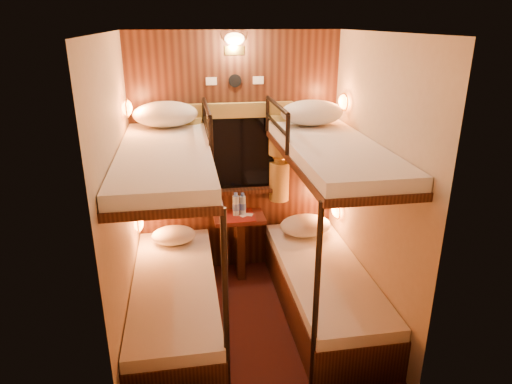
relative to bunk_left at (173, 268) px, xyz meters
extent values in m
plane|color=#330E0E|center=(0.65, -0.07, -0.56)|extent=(2.10, 2.10, 0.00)
plane|color=silver|center=(0.65, -0.07, 1.84)|extent=(2.10, 2.10, 0.00)
plane|color=#C6B293|center=(0.65, 0.98, 0.64)|extent=(2.40, 0.00, 2.40)
plane|color=#C6B293|center=(0.65, -1.12, 0.64)|extent=(2.40, 0.00, 2.40)
plane|color=#C6B293|center=(-0.35, -0.07, 0.64)|extent=(0.00, 2.40, 2.40)
plane|color=#C6B293|center=(1.65, -0.07, 0.64)|extent=(0.00, 2.40, 2.40)
cube|color=black|center=(0.65, 0.97, 0.64)|extent=(2.00, 0.03, 2.40)
cube|color=black|center=(0.00, 0.00, -0.38)|extent=(0.70, 1.90, 0.35)
cube|color=silver|center=(0.00, 0.00, -0.16)|extent=(0.68, 1.88, 0.10)
cube|color=black|center=(0.00, 0.00, 0.89)|extent=(0.70, 1.90, 0.06)
cube|color=silver|center=(0.00, 0.00, 0.97)|extent=(0.68, 1.88, 0.10)
cylinder|color=black|center=(0.35, -0.90, 0.17)|extent=(0.04, 0.04, 1.45)
cylinder|color=black|center=(0.35, 0.88, 1.08)|extent=(0.04, 0.04, 0.32)
cylinder|color=black|center=(0.35, 0.03, 1.08)|extent=(0.04, 0.04, 0.32)
cylinder|color=black|center=(0.35, 0.46, 1.24)|extent=(0.04, 0.85, 0.04)
cylinder|color=black|center=(0.35, 0.46, 1.07)|extent=(0.03, 0.85, 0.03)
cube|color=black|center=(1.30, 0.00, -0.38)|extent=(0.70, 1.90, 0.35)
cube|color=silver|center=(1.30, 0.00, -0.16)|extent=(0.68, 1.88, 0.10)
cube|color=black|center=(1.30, 0.00, 0.89)|extent=(0.70, 1.90, 0.06)
cube|color=silver|center=(1.30, 0.00, 0.97)|extent=(0.68, 1.88, 0.10)
cylinder|color=black|center=(0.95, -0.90, 0.17)|extent=(0.04, 0.04, 1.45)
cylinder|color=black|center=(0.95, 0.88, 1.08)|extent=(0.04, 0.04, 0.32)
cylinder|color=black|center=(0.95, 0.03, 1.08)|extent=(0.04, 0.04, 0.32)
cylinder|color=black|center=(0.95, 0.46, 1.24)|extent=(0.04, 0.85, 0.04)
cylinder|color=black|center=(0.95, 0.46, 1.07)|extent=(0.03, 0.85, 0.03)
cube|color=black|center=(0.65, 0.95, 0.69)|extent=(0.98, 0.02, 0.78)
cube|color=black|center=(0.65, 0.94, 0.69)|extent=(0.90, 0.01, 0.70)
cube|color=black|center=(0.65, 0.90, 0.31)|extent=(1.00, 0.12, 0.04)
cube|color=olive|center=(0.65, 0.91, 1.12)|extent=(1.10, 0.06, 0.14)
cylinder|color=olive|center=(0.22, 0.90, 0.87)|extent=(0.22, 0.22, 0.40)
cylinder|color=olive|center=(0.22, 0.90, 0.64)|extent=(0.11, 0.11, 0.12)
cylinder|color=olive|center=(0.22, 0.90, 0.39)|extent=(0.20, 0.20, 0.40)
torus|color=gold|center=(0.22, 0.90, 0.64)|extent=(0.14, 0.14, 0.02)
cylinder|color=olive|center=(1.08, 0.90, 0.87)|extent=(0.22, 0.22, 0.40)
cylinder|color=olive|center=(1.08, 0.90, 0.64)|extent=(0.11, 0.11, 0.12)
cylinder|color=olive|center=(1.08, 0.90, 0.39)|extent=(0.20, 0.20, 0.40)
torus|color=gold|center=(1.08, 0.90, 0.64)|extent=(0.14, 0.14, 0.02)
cylinder|color=black|center=(0.65, 0.95, 1.39)|extent=(0.12, 0.02, 0.12)
cube|color=silver|center=(0.43, 0.95, 1.39)|extent=(0.10, 0.01, 0.07)
cube|color=silver|center=(0.87, 0.95, 1.39)|extent=(0.10, 0.01, 0.07)
cube|color=gold|center=(0.65, 0.95, 1.66)|extent=(0.18, 0.01, 0.08)
ellipsoid|color=#FFCC8C|center=(0.65, 0.93, 1.76)|extent=(0.18, 0.09, 0.11)
ellipsoid|color=orange|center=(-0.31, 0.63, 0.14)|extent=(0.08, 0.20, 0.13)
torus|color=gold|center=(-0.31, 0.63, 0.14)|extent=(0.02, 0.17, 0.17)
ellipsoid|color=orange|center=(-0.31, 0.63, 1.22)|extent=(0.08, 0.20, 0.13)
torus|color=gold|center=(-0.31, 0.63, 1.22)|extent=(0.02, 0.17, 0.17)
ellipsoid|color=orange|center=(1.61, 0.63, 0.14)|extent=(0.08, 0.20, 0.13)
torus|color=gold|center=(1.61, 0.63, 0.14)|extent=(0.02, 0.17, 0.17)
ellipsoid|color=orange|center=(1.61, 0.63, 1.22)|extent=(0.08, 0.20, 0.13)
torus|color=gold|center=(1.61, 0.63, 1.22)|extent=(0.02, 0.17, 0.17)
cube|color=#592414|center=(0.65, 0.78, 0.07)|extent=(0.50, 0.34, 0.04)
cube|color=black|center=(0.65, 0.78, -0.25)|extent=(0.08, 0.30, 0.61)
cube|color=maroon|center=(0.65, 0.78, 0.09)|extent=(0.30, 0.34, 0.01)
cylinder|color=#99BFE5|center=(0.69, 0.81, 0.19)|extent=(0.06, 0.06, 0.19)
cylinder|color=#446ACD|center=(0.69, 0.81, 0.18)|extent=(0.07, 0.07, 0.07)
cylinder|color=#446ACD|center=(0.69, 0.81, 0.30)|extent=(0.03, 0.03, 0.03)
cylinder|color=#99BFE5|center=(0.62, 0.80, 0.19)|extent=(0.07, 0.07, 0.20)
cylinder|color=#446ACD|center=(0.62, 0.80, 0.18)|extent=(0.07, 0.07, 0.07)
cylinder|color=#446ACD|center=(0.62, 0.80, 0.32)|extent=(0.04, 0.04, 0.03)
cube|color=silver|center=(0.74, 0.78, 0.09)|extent=(0.11, 0.10, 0.01)
cube|color=silver|center=(0.69, 0.76, 0.09)|extent=(0.10, 0.10, 0.01)
ellipsoid|color=silver|center=(0.00, 0.67, -0.02)|extent=(0.42, 0.30, 0.17)
ellipsoid|color=silver|center=(1.30, 0.64, 0.00)|extent=(0.51, 0.37, 0.20)
ellipsoid|color=silver|center=(0.00, 0.73, 1.14)|extent=(0.57, 0.41, 0.22)
ellipsoid|color=silver|center=(1.30, 0.59, 1.14)|extent=(0.57, 0.41, 0.22)
camera|label=1|loc=(0.14, -3.36, 1.92)|focal=32.00mm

